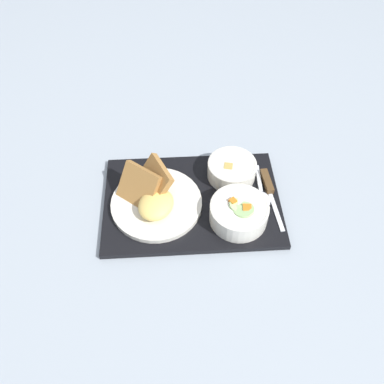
# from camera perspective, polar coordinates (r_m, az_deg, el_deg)

# --- Properties ---
(ground_plane) EXTENTS (4.00, 4.00, 0.00)m
(ground_plane) POSITION_cam_1_polar(r_m,az_deg,el_deg) (1.00, -0.00, -1.55)
(ground_plane) COLOR #99A3AD
(serving_tray) EXTENTS (0.47, 0.35, 0.01)m
(serving_tray) POSITION_cam_1_polar(r_m,az_deg,el_deg) (1.00, -0.00, -1.32)
(serving_tray) COLOR black
(serving_tray) RESTS_ON ground_plane
(bowl_salad) EXTENTS (0.14, 0.14, 0.06)m
(bowl_salad) POSITION_cam_1_polar(r_m,az_deg,el_deg) (0.94, 6.61, -2.79)
(bowl_salad) COLOR silver
(bowl_salad) RESTS_ON serving_tray
(bowl_soup) EXTENTS (0.12, 0.12, 0.05)m
(bowl_soup) POSITION_cam_1_polar(r_m,az_deg,el_deg) (1.03, 5.61, 3.29)
(bowl_soup) COLOR silver
(bowl_soup) RESTS_ON serving_tray
(plate_main) EXTENTS (0.22, 0.22, 0.09)m
(plate_main) POSITION_cam_1_polar(r_m,az_deg,el_deg) (0.97, -5.39, -0.96)
(plate_main) COLOR silver
(plate_main) RESTS_ON serving_tray
(knife) EXTENTS (0.06, 0.18, 0.02)m
(knife) POSITION_cam_1_polar(r_m,az_deg,el_deg) (1.03, 10.63, 0.93)
(knife) COLOR silver
(knife) RESTS_ON serving_tray
(spoon) EXTENTS (0.04, 0.14, 0.01)m
(spoon) POSITION_cam_1_polar(r_m,az_deg,el_deg) (1.01, 9.74, -0.50)
(spoon) COLOR silver
(spoon) RESTS_ON serving_tray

